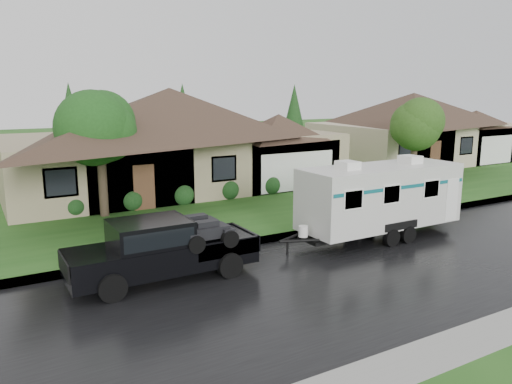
% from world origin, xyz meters
% --- Properties ---
extents(ground, '(140.00, 140.00, 0.00)m').
position_xyz_m(ground, '(0.00, 0.00, 0.00)').
color(ground, '#225219').
rests_on(ground, ground).
extents(road, '(140.00, 8.00, 0.01)m').
position_xyz_m(road, '(0.00, -2.00, 0.01)').
color(road, black).
rests_on(road, ground).
extents(curb, '(140.00, 0.50, 0.15)m').
position_xyz_m(curb, '(0.00, 2.25, 0.07)').
color(curb, gray).
rests_on(curb, ground).
extents(lawn, '(140.00, 26.00, 0.15)m').
position_xyz_m(lawn, '(0.00, 15.00, 0.07)').
color(lawn, '#225219').
rests_on(lawn, ground).
extents(house_main, '(19.44, 10.80, 6.90)m').
position_xyz_m(house_main, '(2.29, 13.84, 3.59)').
color(house_main, '#9B8D69').
rests_on(house_main, lawn).
extents(house_neighbor, '(15.12, 9.72, 6.45)m').
position_xyz_m(house_neighbor, '(22.27, 14.34, 3.32)').
color(house_neighbor, '#BAAF8A').
rests_on(house_neighbor, lawn).
extents(tree_left_green, '(3.25, 3.25, 5.39)m').
position_xyz_m(tree_left_green, '(-3.16, 8.72, 3.88)').
color(tree_left_green, '#382B1E').
rests_on(tree_left_green, lawn).
extents(tree_right_green, '(3.03, 3.03, 5.01)m').
position_xyz_m(tree_right_green, '(14.78, 7.59, 3.62)').
color(tree_right_green, '#382B1E').
rests_on(tree_right_green, lawn).
extents(shrub_row, '(13.60, 1.00, 1.00)m').
position_xyz_m(shrub_row, '(2.00, 9.30, 0.65)').
color(shrub_row, '#143814').
rests_on(shrub_row, lawn).
extents(pickup_truck, '(5.58, 2.12, 1.86)m').
position_xyz_m(pickup_truck, '(-3.47, 0.54, 1.00)').
color(pickup_truck, black).
rests_on(pickup_truck, ground).
extents(travel_trailer, '(6.88, 2.42, 3.09)m').
position_xyz_m(travel_trailer, '(5.33, 0.54, 1.64)').
color(travel_trailer, silver).
rests_on(travel_trailer, ground).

